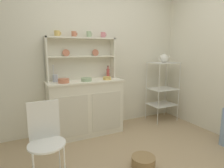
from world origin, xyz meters
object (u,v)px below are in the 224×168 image
hutch_shelf_unit (81,55)px  floor_basket (143,162)px  hutch_cabinet (86,107)px  wire_chair (46,135)px  bowl_mixing_large (64,81)px  jam_bottle (108,73)px  utensil_jar (55,78)px  porcelain_teapot (164,58)px  cup_gold_0 (57,34)px  bakers_rack (163,85)px

hutch_shelf_unit → floor_basket: (0.31, -1.33, -1.21)m
hutch_cabinet → wire_chair: (-0.72, -0.95, 0.07)m
bowl_mixing_large → jam_bottle: 0.80m
hutch_cabinet → bowl_mixing_large: (-0.34, -0.07, 0.46)m
floor_basket → bowl_mixing_large: bearing=121.0°
hutch_shelf_unit → wire_chair: hutch_shelf_unit is taller
jam_bottle → bowl_mixing_large: bearing=-168.5°
hutch_cabinet → bowl_mixing_large: size_ratio=7.47×
hutch_cabinet → jam_bottle: size_ratio=5.64×
hutch_shelf_unit → utensil_jar: 0.56m
wire_chair → jam_bottle: bearing=67.4°
hutch_cabinet → hutch_shelf_unit: bearing=90.0°
porcelain_teapot → cup_gold_0: bearing=174.6°
bakers_rack → cup_gold_0: size_ratio=11.55×
hutch_cabinet → bakers_rack: bearing=-2.1°
hutch_shelf_unit → wire_chair: (-0.72, -1.12, -0.75)m
hutch_cabinet → porcelain_teapot: porcelain_teapot is taller
hutch_cabinet → jam_bottle: jam_bottle is taller
bakers_rack → utensil_jar: 1.97m
jam_bottle → floor_basket: bearing=-95.7°
porcelain_teapot → jam_bottle: bearing=172.5°
cup_gold_0 → bowl_mixing_large: cup_gold_0 is taller
hutch_shelf_unit → porcelain_teapot: hutch_shelf_unit is taller
jam_bottle → utensil_jar: bearing=-179.5°
hutch_shelf_unit → utensil_jar: size_ratio=4.35×
bakers_rack → cup_gold_0: cup_gold_0 is taller
bakers_rack → porcelain_teapot: (-0.00, -0.00, 0.50)m
floor_basket → utensil_jar: utensil_jar is taller
bakers_rack → utensil_jar: size_ratio=4.42×
wire_chair → cup_gold_0: size_ratio=8.75×
bakers_rack → utensil_jar: bearing=176.1°
hutch_shelf_unit → floor_basket: size_ratio=3.98×
hutch_shelf_unit → bakers_rack: bearing=-8.3°
cup_gold_0 → porcelain_teapot: bearing=-5.4°
bowl_mixing_large → porcelain_teapot: 1.88m
jam_bottle → hutch_cabinet: bearing=-168.8°
hutch_shelf_unit → floor_basket: hutch_shelf_unit is taller
jam_bottle → porcelain_teapot: porcelain_teapot is taller
wire_chair → cup_gold_0: (0.36, 1.07, 1.07)m
cup_gold_0 → jam_bottle: (0.80, -0.04, -0.62)m
bakers_rack → wire_chair: 2.42m
bakers_rack → wire_chair: size_ratio=1.32×
floor_basket → jam_bottle: 1.55m
wire_chair → floor_basket: 1.15m
cup_gold_0 → wire_chair: bearing=-108.3°
hutch_shelf_unit → porcelain_teapot: (1.51, -0.22, -0.07)m
hutch_shelf_unit → wire_chair: 1.53m
floor_basket → cup_gold_0: size_ratio=2.85×
bakers_rack → porcelain_teapot: 0.50m
hutch_cabinet → bakers_rack: bakers_rack is taller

